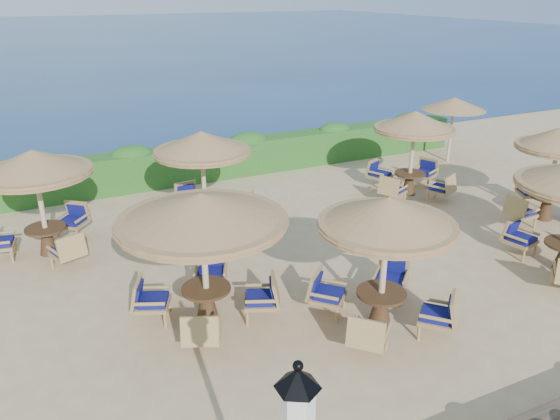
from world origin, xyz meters
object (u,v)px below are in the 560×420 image
(cafe_set_5, at_px, (413,141))
(cafe_set_6, at_px, (555,160))
(cafe_set_1, at_px, (386,242))
(cafe_set_0, at_px, (203,230))
(cafe_set_3, at_px, (37,182))
(extra_parasol, at_px, (454,104))
(cafe_set_4, at_px, (203,161))

(cafe_set_5, bearing_deg, cafe_set_6, -56.27)
(cafe_set_1, relative_size, cafe_set_6, 0.96)
(cafe_set_1, bearing_deg, cafe_set_5, 47.92)
(cafe_set_0, relative_size, cafe_set_3, 1.17)
(cafe_set_1, distance_m, cafe_set_6, 7.61)
(cafe_set_3, relative_size, cafe_set_5, 0.97)
(extra_parasol, height_order, cafe_set_3, cafe_set_3)
(cafe_set_3, distance_m, cafe_set_4, 4.04)
(cafe_set_1, relative_size, cafe_set_4, 0.96)
(cafe_set_4, relative_size, cafe_set_5, 0.97)
(cafe_set_3, relative_size, cafe_set_6, 1.00)
(cafe_set_4, bearing_deg, cafe_set_6, -22.93)
(cafe_set_6, bearing_deg, cafe_set_3, 163.77)
(cafe_set_0, relative_size, cafe_set_1, 1.22)
(extra_parasol, distance_m, cafe_set_6, 5.67)
(cafe_set_0, height_order, cafe_set_4, same)
(cafe_set_5, bearing_deg, cafe_set_0, -153.65)
(cafe_set_0, bearing_deg, extra_parasol, 28.09)
(extra_parasol, bearing_deg, cafe_set_5, -148.17)
(cafe_set_0, bearing_deg, cafe_set_1, -28.56)
(extra_parasol, distance_m, cafe_set_3, 14.29)
(cafe_set_0, distance_m, cafe_set_4, 4.62)
(cafe_set_0, bearing_deg, cafe_set_5, 26.35)
(extra_parasol, distance_m, cafe_set_5, 4.19)
(cafe_set_4, distance_m, cafe_set_6, 9.55)
(cafe_set_1, xyz_separation_m, cafe_set_6, (7.25, 2.29, -0.01))
(cafe_set_1, height_order, cafe_set_3, same)
(cafe_set_3, xyz_separation_m, cafe_set_5, (10.64, -0.44, -0.14))
(extra_parasol, relative_size, cafe_set_5, 0.85)
(extra_parasol, xyz_separation_m, cafe_set_3, (-14.18, -1.76, -0.30))
(cafe_set_0, bearing_deg, cafe_set_3, 120.68)
(cafe_set_1, bearing_deg, cafe_set_6, 17.52)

